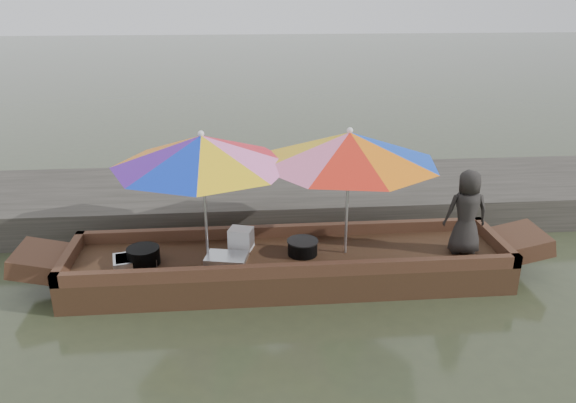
{
  "coord_description": "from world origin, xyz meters",
  "views": [
    {
      "loc": [
        -0.55,
        -6.09,
        3.36
      ],
      "look_at": [
        0.0,
        0.1,
        1.0
      ],
      "focal_mm": 35.0,
      "sensor_mm": 36.0,
      "label": 1
    }
  ],
  "objects": [
    {
      "name": "water",
      "position": [
        0.0,
        0.0,
        0.0
      ],
      "size": [
        80.0,
        80.0,
        0.0
      ],
      "primitive_type": "plane",
      "color": "#3C432A",
      "rests_on": "ground"
    },
    {
      "name": "dock",
      "position": [
        0.0,
        2.2,
        0.25
      ],
      "size": [
        22.0,
        2.2,
        0.5
      ],
      "primitive_type": "cube",
      "color": "#2D2B26",
      "rests_on": "ground"
    },
    {
      "name": "boat_hull",
      "position": [
        0.0,
        0.0,
        0.17
      ],
      "size": [
        5.27,
        1.2,
        0.35
      ],
      "primitive_type": "cube",
      "color": "black",
      "rests_on": "water"
    },
    {
      "name": "cooking_pot",
      "position": [
        -1.71,
        -0.08,
        0.45
      ],
      "size": [
        0.38,
        0.38,
        0.2
      ],
      "primitive_type": "cylinder",
      "color": "black",
      "rests_on": "boat_hull"
    },
    {
      "name": "tray_crayfish",
      "position": [
        -1.82,
        -0.08,
        0.39
      ],
      "size": [
        0.54,
        0.43,
        0.09
      ],
      "primitive_type": "cube",
      "rotation": [
        0.0,
        0.0,
        0.21
      ],
      "color": "silver",
      "rests_on": "boat_hull"
    },
    {
      "name": "tray_scallop",
      "position": [
        -0.75,
        -0.08,
        0.38
      ],
      "size": [
        0.54,
        0.43,
        0.06
      ],
      "primitive_type": "cube",
      "rotation": [
        0.0,
        0.0,
        -0.22
      ],
      "color": "silver",
      "rests_on": "boat_hull"
    },
    {
      "name": "charcoal_grill",
      "position": [
        0.17,
        -0.0,
        0.43
      ],
      "size": [
        0.36,
        0.36,
        0.17
      ],
      "primitive_type": "cylinder",
      "color": "black",
      "rests_on": "boat_hull"
    },
    {
      "name": "supply_bag",
      "position": [
        -0.57,
        0.24,
        0.48
      ],
      "size": [
        0.33,
        0.29,
        0.26
      ],
      "primitive_type": "cube",
      "rotation": [
        0.0,
        0.0,
        -0.31
      ],
      "color": "silver",
      "rests_on": "boat_hull"
    },
    {
      "name": "vendor",
      "position": [
        2.12,
        -0.11,
        0.87
      ],
      "size": [
        0.54,
        0.37,
        1.05
      ],
      "primitive_type": "imported",
      "rotation": [
        0.0,
        0.0,
        3.08
      ],
      "color": "black",
      "rests_on": "boat_hull"
    },
    {
      "name": "umbrella_bow",
      "position": [
        -0.97,
        0.0,
        1.12
      ],
      "size": [
        2.07,
        2.07,
        1.55
      ],
      "primitive_type": null,
      "rotation": [
        0.0,
        0.0,
        -0.0
      ],
      "color": "red",
      "rests_on": "boat_hull"
    },
    {
      "name": "umbrella_stern",
      "position": [
        0.69,
        0.0,
        1.12
      ],
      "size": [
        2.48,
        2.48,
        1.55
      ],
      "primitive_type": null,
      "rotation": [
        0.0,
        0.0,
        0.2
      ],
      "color": "#4314A5",
      "rests_on": "boat_hull"
    }
  ]
}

